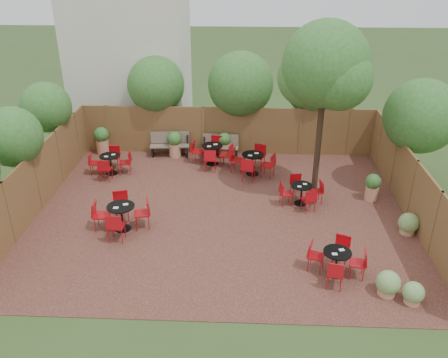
{
  "coord_description": "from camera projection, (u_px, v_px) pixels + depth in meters",
  "views": [
    {
      "loc": [
        0.69,
        -13.26,
        7.84
      ],
      "look_at": [
        0.06,
        0.5,
        1.0
      ],
      "focal_mm": 37.63,
      "sensor_mm": 36.0,
      "label": 1
    }
  ],
  "objects": [
    {
      "name": "fence_left",
      "position": [
        37.0,
        182.0,
        15.18
      ],
      "size": [
        0.08,
        10.0,
        2.0
      ],
      "primitive_type": "cube",
      "color": "brown",
      "rests_on": "ground"
    },
    {
      "name": "park_bench_left",
      "position": [
        170.0,
        144.0,
        19.39
      ],
      "size": [
        1.63,
        0.67,
        0.98
      ],
      "rotation": [
        0.0,
        0.0,
        0.1
      ],
      "color": "brown",
      "rests_on": "courtyard_paving"
    },
    {
      "name": "park_bench_right",
      "position": [
        220.0,
        145.0,
        19.31
      ],
      "size": [
        1.51,
        0.57,
        0.91
      ],
      "rotation": [
        0.0,
        0.0,
        -0.07
      ],
      "color": "brown",
      "rests_on": "courtyard_paving"
    },
    {
      "name": "courtyard_paving",
      "position": [
        222.0,
        213.0,
        15.38
      ],
      "size": [
        12.0,
        10.0,
        0.02
      ],
      "primitive_type": "cube",
      "color": "#351D15",
      "rests_on": "ground"
    },
    {
      "name": "fence_right",
      "position": [
        412.0,
        190.0,
        14.69
      ],
      "size": [
        0.08,
        10.0,
        2.0
      ],
      "primitive_type": "cube",
      "color": "brown",
      "rests_on": "ground"
    },
    {
      "name": "ground",
      "position": [
        222.0,
        213.0,
        15.38
      ],
      "size": [
        80.0,
        80.0,
        0.0
      ],
      "primitive_type": "plane",
      "color": "#354F23",
      "rests_on": "ground"
    },
    {
      "name": "planters",
      "position": [
        193.0,
        149.0,
        18.72
      ],
      "size": [
        10.89,
        4.16,
        1.15
      ],
      "color": "tan",
      "rests_on": "courtyard_paving"
    },
    {
      "name": "bistro_tables",
      "position": [
        211.0,
        184.0,
        16.23
      ],
      "size": [
        9.09,
        8.51,
        0.95
      ],
      "color": "black",
      "rests_on": "courtyard_paving"
    },
    {
      "name": "neighbour_building",
      "position": [
        130.0,
        42.0,
        20.94
      ],
      "size": [
        5.0,
        4.0,
        8.0
      ],
      "primitive_type": "cube",
      "color": "beige",
      "rests_on": "ground"
    },
    {
      "name": "overhang_foliage",
      "position": [
        222.0,
        101.0,
        17.39
      ],
      "size": [
        15.51,
        10.41,
        2.68
      ],
      "color": "#2B611F",
      "rests_on": "ground"
    },
    {
      "name": "courtyard_tree",
      "position": [
        325.0,
        70.0,
        14.68
      ],
      "size": [
        2.87,
        2.78,
        5.91
      ],
      "rotation": [
        0.0,
        0.0,
        0.25
      ],
      "color": "black",
      "rests_on": "courtyard_paving"
    },
    {
      "name": "low_shrubs",
      "position": [
        402.0,
        260.0,
        12.53
      ],
      "size": [
        1.98,
        3.72,
        0.66
      ],
      "color": "tan",
      "rests_on": "courtyard_paving"
    },
    {
      "name": "fence_back",
      "position": [
        228.0,
        131.0,
        19.41
      ],
      "size": [
        12.0,
        0.08,
        2.0
      ],
      "primitive_type": "cube",
      "color": "brown",
      "rests_on": "ground"
    }
  ]
}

